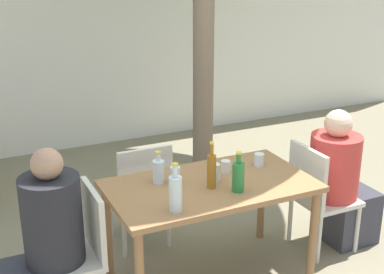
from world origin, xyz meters
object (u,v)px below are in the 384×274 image
green_bottle_1 (238,176)px  amber_bottle_2 (211,170)px  person_seated_0 (42,249)px  drinking_glass_1 (175,175)px  water_bottle_0 (158,171)px  drinking_glass_2 (226,167)px  patio_chair_0 (78,247)px  drinking_glass_0 (215,173)px  water_bottle_3 (175,193)px  patio_chair_2 (141,190)px  patio_chair_1 (317,192)px  person_seated_1 (340,184)px  dining_table_front (210,195)px  drinking_glass_3 (259,160)px

green_bottle_1 → amber_bottle_2: 0.19m
person_seated_0 → drinking_glass_1: 1.01m
green_bottle_1 → amber_bottle_2: size_ratio=0.85×
water_bottle_0 → drinking_glass_2: 0.51m
patio_chair_0 → amber_bottle_2: 1.01m
water_bottle_0 → drinking_glass_0: bearing=-21.8°
water_bottle_3 → patio_chair_2: bearing=84.0°
patio_chair_1 → green_bottle_1: (-0.84, -0.19, 0.37)m
patio_chair_1 → person_seated_1: bearing=-90.0°
dining_table_front → drinking_glass_0: drinking_glass_0 is taller
person_seated_0 → water_bottle_3: (0.80, -0.27, 0.35)m
dining_table_front → patio_chair_0: bearing=180.0°
patio_chair_1 → drinking_glass_2: (-0.77, 0.12, 0.31)m
patio_chair_2 → water_bottle_0: water_bottle_0 is taller
patio_chair_0 → person_seated_1: person_seated_1 is taller
water_bottle_3 → drinking_glass_1: size_ratio=2.59×
person_seated_0 → water_bottle_3: bearing=71.0°
patio_chair_0 → person_seated_1: 2.14m
person_seated_0 → green_bottle_1: person_seated_0 is taller
person_seated_1 → amber_bottle_2: person_seated_1 is taller
patio_chair_2 → drinking_glass_0: (0.34, -0.62, 0.33)m
patio_chair_1 → water_bottle_0: size_ratio=3.86×
dining_table_front → green_bottle_1: (0.11, -0.19, 0.20)m
dining_table_front → drinking_glass_0: 0.16m
dining_table_front → drinking_glass_1: size_ratio=11.67×
water_bottle_3 → patio_chair_0: bearing=154.3°
dining_table_front → patio_chair_1: patio_chair_1 is taller
patio_chair_0 → drinking_glass_0: drinking_glass_0 is taller
person_seated_0 → green_bottle_1: (1.30, -0.19, 0.33)m
patio_chair_1 → drinking_glass_3: (-0.47, 0.13, 0.31)m
person_seated_1 → dining_table_front: bearing=90.0°
patio_chair_1 → water_bottle_0: bearing=82.4°
green_bottle_1 → water_bottle_3: size_ratio=0.89×
person_seated_0 → dining_table_front: bearing=90.0°
drinking_glass_1 → dining_table_front: bearing=-25.2°
green_bottle_1 → drinking_glass_0: (-0.06, 0.21, -0.05)m
person_seated_0 → drinking_glass_2: 1.40m
person_seated_1 → patio_chair_0: bearing=90.0°
person_seated_0 → drinking_glass_0: (1.23, 0.02, 0.29)m
water_bottle_3 → drinking_glass_2: water_bottle_3 is taller
amber_bottle_2 → water_bottle_3: size_ratio=1.04×
drinking_glass_1 → patio_chair_0: bearing=-171.9°
patio_chair_1 → drinking_glass_3: patio_chair_1 is taller
green_bottle_1 → drinking_glass_0: 0.23m
patio_chair_2 → person_seated_0: size_ratio=0.74×
patio_chair_2 → amber_bottle_2: amber_bottle_2 is taller
drinking_glass_0 → water_bottle_0: bearing=158.2°
person_seated_0 → green_bottle_1: bearing=81.6°
green_bottle_1 → drinking_glass_2: size_ratio=3.02×
water_bottle_0 → drinking_glass_0: (0.37, -0.15, -0.03)m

